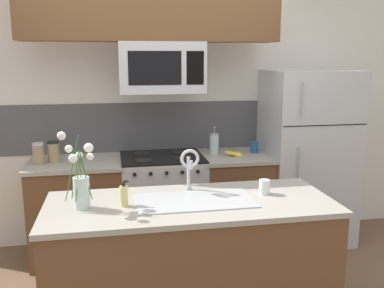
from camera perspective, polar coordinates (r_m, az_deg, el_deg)
rear_partition at (r=4.32m, az=-0.68°, el=4.54°), size 5.20×0.10×2.60m
splash_band at (r=4.24m, az=-4.54°, el=2.34°), size 3.01×0.01×0.48m
back_counter_left at (r=4.10m, az=-14.95°, el=-8.41°), size 0.83×0.65×0.91m
back_counter_right at (r=4.24m, az=5.64°, el=-7.38°), size 0.67×0.65×0.91m
stove_range at (r=4.10m, az=-3.90°, el=-7.92°), size 0.76×0.64×0.93m
microwave at (r=3.85m, az=-4.13°, el=10.14°), size 0.74×0.40×0.44m
upper_cabinet_band at (r=3.83m, az=-5.47°, el=17.91°), size 2.21×0.34×0.60m
refrigerator at (r=4.40m, az=14.96°, el=-1.66°), size 0.84×0.74×1.70m
storage_jar_tall at (r=3.95m, az=-19.79°, el=-1.19°), size 0.10×0.10×0.19m
storage_jar_medium at (r=3.97m, az=-17.98°, el=-0.99°), size 0.10×0.10×0.19m
banana_bunch at (r=4.04m, az=5.67°, el=-1.30°), size 0.19×0.12×0.08m
french_press at (r=4.10m, az=2.97°, el=0.02°), size 0.09×0.09×0.27m
coffee_tin at (r=4.21m, az=8.28°, el=-0.40°), size 0.08×0.08×0.11m
island_counter at (r=2.97m, az=-0.20°, el=-15.95°), size 1.86×0.76×0.91m
kitchen_sink at (r=2.82m, az=0.39°, el=-8.94°), size 0.76×0.40×0.16m
sink_faucet at (r=2.93m, az=-0.32°, el=-2.70°), size 0.14×0.14×0.31m
dish_soap_bottle at (r=2.72m, az=-9.07°, el=-6.81°), size 0.06×0.05×0.16m
drinking_glass at (r=2.96m, az=9.63°, el=-5.67°), size 0.08×0.08×0.10m
flower_vase at (r=2.71m, az=-14.62°, el=-5.27°), size 0.20×0.16×0.49m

